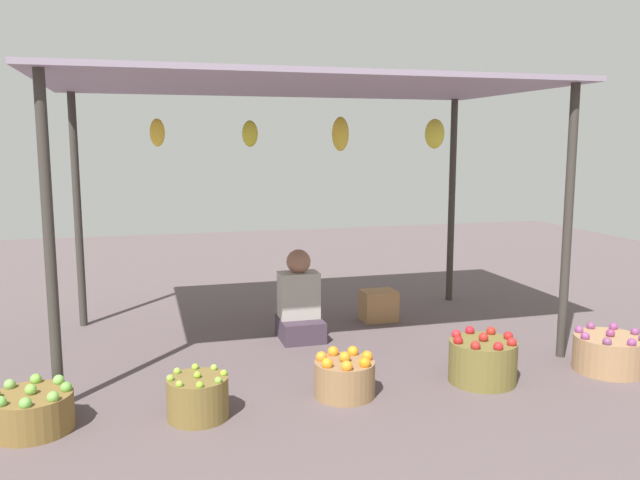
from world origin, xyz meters
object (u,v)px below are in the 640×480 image
Objects in this scene: vendor_person at (299,305)px; wooden_crate_near_vendor at (379,305)px; basket_oranges at (345,377)px; basket_red_apples at (483,360)px; basket_purple_onions at (609,353)px; basket_limes at (198,397)px; basket_green_apples at (32,411)px.

vendor_person reaches higher than wooden_crate_near_vendor.
basket_oranges reaches higher than wooden_crate_near_vendor.
basket_purple_onions is (1.03, -0.05, -0.02)m from basket_red_apples.
basket_purple_onions is (3.03, 0.04, 0.00)m from basket_limes.
basket_red_apples is at bearing 177.48° from basket_purple_onions.
basket_limes is at bearing -4.87° from basket_green_apples.
basket_oranges is 1.26× the size of wooden_crate_near_vendor.
basket_limes is (-1.00, -1.45, -0.17)m from vendor_person.
wooden_crate_near_vendor is (-1.17, 1.76, 0.01)m from basket_purple_onions.
wooden_crate_near_vendor is (2.82, 1.71, 0.03)m from basket_green_apples.
wooden_crate_near_vendor is at bearing 62.57° from basket_oranges.
basket_purple_onions is (2.04, -1.41, -0.16)m from vendor_person.
basket_red_apples reaches higher than basket_purple_onions.
wooden_crate_near_vendor is (1.86, 1.79, 0.01)m from basket_limes.
vendor_person is at bearing -158.18° from wooden_crate_near_vendor.
vendor_person is 1.70m from basket_red_apples.
basket_purple_onions is at bearing -0.65° from basket_green_apples.
basket_red_apples is at bearing -0.79° from basket_oranges.
basket_oranges is 0.86× the size of basket_red_apples.
basket_purple_onions is at bearing -2.52° from basket_red_apples.
basket_green_apples is 1.94m from basket_oranges.
wooden_crate_near_vendor is (0.88, 1.70, 0.01)m from basket_oranges.
basket_limes is 0.99m from basket_oranges.
vendor_person is 2.48m from basket_purple_onions.
basket_green_apples is 3.99m from basket_purple_onions.
basket_red_apples is (1.02, -0.01, 0.03)m from basket_oranges.
basket_green_apples is 1.46× the size of wooden_crate_near_vendor.
basket_limes is at bearing -124.59° from vendor_person.
wooden_crate_near_vendor is (0.87, 0.35, -0.15)m from vendor_person.
basket_purple_onions reaches higher than basket_oranges.
basket_limes is 2.59m from wooden_crate_near_vendor.
vendor_person is 1.65× the size of basket_green_apples.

